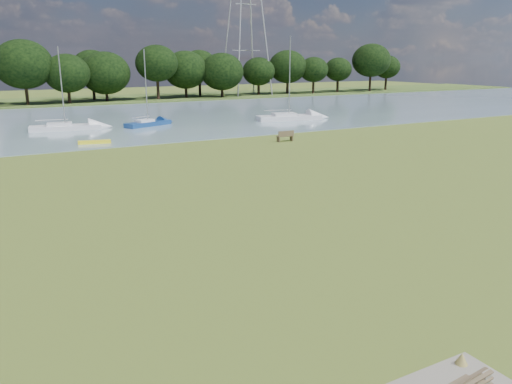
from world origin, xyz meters
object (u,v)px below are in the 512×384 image
riverbank_bench (285,136)px  kayak (95,142)px  sailboat_2 (65,126)px  sailboat_6 (288,116)px  sailboat_0 (147,122)px

riverbank_bench → kayak: 16.70m
sailboat_2 → riverbank_bench: bearing=-38.2°
sailboat_6 → kayak: bearing=-153.0°
riverbank_bench → sailboat_0: sailboat_0 is taller
sailboat_0 → kayak: bearing=-153.1°
sailboat_0 → sailboat_6: (16.45, -2.70, 0.04)m
riverbank_bench → sailboat_6: 15.83m
kayak → sailboat_6: size_ratio=0.28×
sailboat_6 → riverbank_bench: bearing=-111.3°
sailboat_0 → sailboat_6: bearing=-33.1°
sailboat_0 → sailboat_2: 8.48m
kayak → sailboat_2: (-0.93, 10.23, 0.31)m
riverbank_bench → sailboat_2: size_ratio=0.19×
sailboat_6 → sailboat_0: bearing=-177.4°
kayak → sailboat_0: (7.48, 9.15, 0.33)m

